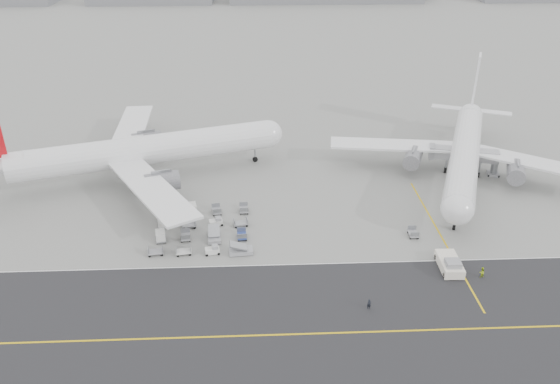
{
  "coord_description": "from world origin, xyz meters",
  "views": [
    {
      "loc": [
        -1.16,
        -72.82,
        50.51
      ],
      "look_at": [
        2.62,
        12.0,
        5.5
      ],
      "focal_mm": 35.0,
      "sensor_mm": 36.0,
      "label": 1
    }
  ],
  "objects_px": {
    "pushback_tug": "(450,264)",
    "ground_crew_a": "(369,304)",
    "airliner_b": "(465,151)",
    "jet_bridge": "(465,156)",
    "airliner_a": "(139,151)",
    "ground_crew_b": "(482,272)"
  },
  "relations": [
    {
      "from": "jet_bridge",
      "to": "ground_crew_a",
      "type": "xyz_separation_m",
      "value": [
        -28.09,
        -42.93,
        -3.07
      ]
    },
    {
      "from": "airliner_a",
      "to": "ground_crew_b",
      "type": "xyz_separation_m",
      "value": [
        57.75,
        -36.44,
        -5.25
      ]
    },
    {
      "from": "airliner_a",
      "to": "ground_crew_a",
      "type": "height_order",
      "value": "airliner_a"
    },
    {
      "from": "pushback_tug",
      "to": "ground_crew_a",
      "type": "xyz_separation_m",
      "value": [
        -14.3,
        -8.83,
        -0.17
      ]
    },
    {
      "from": "ground_crew_b",
      "to": "airliner_b",
      "type": "bearing_deg",
      "value": -122.64
    },
    {
      "from": "pushback_tug",
      "to": "jet_bridge",
      "type": "relative_size",
      "value": 0.57
    },
    {
      "from": "pushback_tug",
      "to": "ground_crew_b",
      "type": "relative_size",
      "value": 4.72
    },
    {
      "from": "ground_crew_a",
      "to": "ground_crew_b",
      "type": "xyz_separation_m",
      "value": [
        18.51,
        6.6,
        0.08
      ]
    },
    {
      "from": "ground_crew_b",
      "to": "pushback_tug",
      "type": "bearing_deg",
      "value": -46.16
    },
    {
      "from": "jet_bridge",
      "to": "ground_crew_a",
      "type": "bearing_deg",
      "value": -108.11
    },
    {
      "from": "jet_bridge",
      "to": "airliner_b",
      "type": "bearing_deg",
      "value": -98.99
    },
    {
      "from": "airliner_b",
      "to": "jet_bridge",
      "type": "relative_size",
      "value": 3.64
    },
    {
      "from": "jet_bridge",
      "to": "ground_crew_a",
      "type": "height_order",
      "value": "jet_bridge"
    },
    {
      "from": "airliner_a",
      "to": "pushback_tug",
      "type": "relative_size",
      "value": 7.12
    },
    {
      "from": "pushback_tug",
      "to": "jet_bridge",
      "type": "height_order",
      "value": "jet_bridge"
    },
    {
      "from": "pushback_tug",
      "to": "jet_bridge",
      "type": "distance_m",
      "value": 36.9
    },
    {
      "from": "airliner_b",
      "to": "ground_crew_b",
      "type": "relative_size",
      "value": 30.31
    },
    {
      "from": "airliner_a",
      "to": "airliner_b",
      "type": "relative_size",
      "value": 1.11
    },
    {
      "from": "pushback_tug",
      "to": "airliner_b",
      "type": "bearing_deg",
      "value": 69.96
    },
    {
      "from": "ground_crew_a",
      "to": "airliner_a",
      "type": "bearing_deg",
      "value": 127.69
    },
    {
      "from": "pushback_tug",
      "to": "ground_crew_b",
      "type": "xyz_separation_m",
      "value": [
        4.21,
        -2.22,
        -0.09
      ]
    },
    {
      "from": "jet_bridge",
      "to": "airliner_a",
      "type": "bearing_deg",
      "value": -165.01
    }
  ]
}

